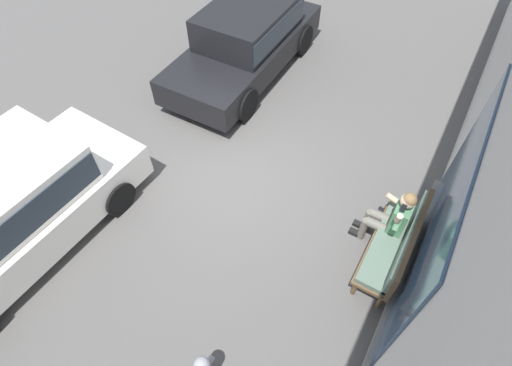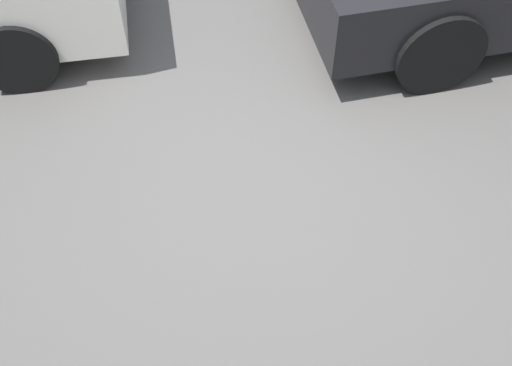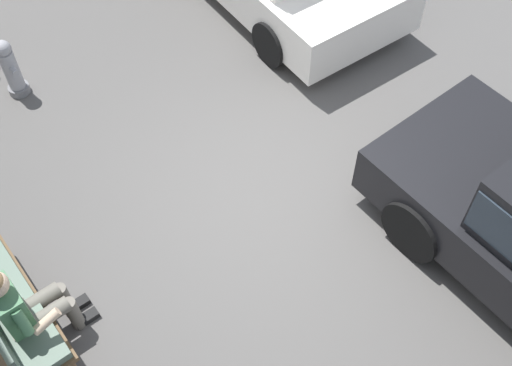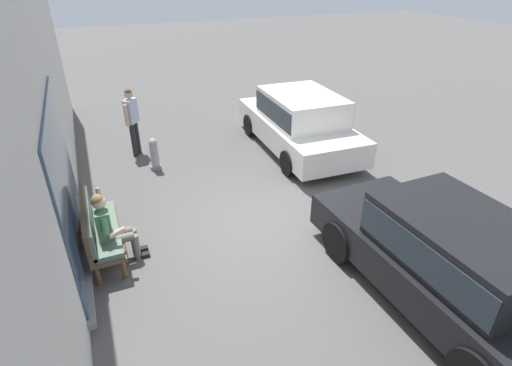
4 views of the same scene
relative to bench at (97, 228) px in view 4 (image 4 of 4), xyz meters
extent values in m
plane|color=#565451|center=(-0.28, -2.90, -0.55)|extent=(60.00, 60.00, 0.00)
cube|color=beige|center=(-0.28, 0.50, 2.17)|extent=(18.00, 0.40, 5.44)
cube|color=#385170|center=(0.00, 0.28, 0.90)|extent=(3.40, 0.03, 2.50)
cube|color=gray|center=(0.00, 0.25, -0.37)|extent=(3.60, 0.12, 0.10)
cylinder|color=brown|center=(0.78, 0.10, -0.37)|extent=(0.07, 0.07, 0.36)
cylinder|color=brown|center=(-0.78, 0.10, -0.37)|extent=(0.07, 0.07, 0.36)
cylinder|color=brown|center=(0.78, -0.29, -0.37)|extent=(0.07, 0.07, 0.36)
cylinder|color=brown|center=(-0.78, -0.29, -0.37)|extent=(0.07, 0.07, 0.36)
cube|color=brown|center=(0.00, -0.09, -0.15)|extent=(1.73, 0.55, 0.06)
cube|color=slate|center=(0.00, -0.09, -0.07)|extent=(1.67, 0.49, 0.10)
cube|color=brown|center=(0.00, 0.14, 0.15)|extent=(1.73, 0.07, 0.55)
cube|color=slate|center=(0.00, 0.08, 0.15)|extent=(1.67, 0.06, 0.47)
cylinder|color=#6B665B|center=(-0.19, -0.33, -0.07)|extent=(0.15, 0.42, 0.15)
cylinder|color=#6B665B|center=(-0.19, -0.54, -0.31)|extent=(0.12, 0.12, 0.47)
cube|color=black|center=(-0.19, -0.62, -0.51)|extent=(0.10, 0.24, 0.07)
cylinder|color=#6B665B|center=(-0.37, -0.33, -0.07)|extent=(0.15, 0.42, 0.15)
cylinder|color=#6B665B|center=(-0.37, -0.54, -0.31)|extent=(0.12, 0.12, 0.47)
cube|color=black|center=(-0.37, -0.62, -0.51)|extent=(0.10, 0.24, 0.07)
cube|color=#6B665B|center=(-0.28, -0.12, -0.07)|extent=(0.34, 0.24, 0.14)
cube|color=#4C7F56|center=(-0.28, -0.12, 0.21)|extent=(0.38, 0.22, 0.56)
sphere|color=beige|center=(-0.28, -0.12, 0.63)|extent=(0.22, 0.22, 0.22)
sphere|color=olive|center=(-0.28, -0.11, 0.66)|extent=(0.20, 0.20, 0.20)
cylinder|color=#4C7F56|center=(-0.52, -0.14, 0.32)|extent=(0.20, 0.10, 0.28)
cylinder|color=beige|center=(-0.57, -0.30, 0.20)|extent=(0.08, 0.27, 0.17)
cylinder|color=#4C7F56|center=(-0.04, -0.12, 0.39)|extent=(0.25, 0.10, 0.22)
cylinder|color=beige|center=(0.03, -0.14, 0.58)|extent=(0.16, 0.08, 0.25)
cube|color=#232328|center=(-0.14, -0.14, 0.62)|extent=(0.02, 0.07, 0.15)
cube|color=black|center=(-3.04, -4.49, 0.00)|extent=(4.38, 1.81, 0.57)
cube|color=black|center=(-3.21, -4.50, 0.62)|extent=(2.29, 1.56, 0.68)
cube|color=#28333D|center=(-3.21, -4.50, 0.62)|extent=(2.25, 1.60, 0.47)
cylinder|color=black|center=(-1.70, -3.64, -0.20)|extent=(0.70, 0.19, 0.69)
cylinder|color=black|center=(-1.67, -5.30, -0.20)|extent=(0.70, 0.19, 0.69)
cube|color=white|center=(2.65, -5.23, -0.01)|extent=(4.37, 2.03, 0.62)
cube|color=white|center=(2.48, -5.22, 0.65)|extent=(2.30, 1.72, 0.70)
cube|color=#28333D|center=(2.48, -5.22, 0.65)|extent=(2.26, 1.76, 0.49)
cylinder|color=black|center=(4.02, -4.41, -0.24)|extent=(0.61, 0.21, 0.61)
cylinder|color=black|center=(3.94, -6.17, -0.24)|extent=(0.61, 0.21, 0.61)
cylinder|color=black|center=(1.36, -4.29, -0.24)|extent=(0.61, 0.21, 0.61)
cylinder|color=black|center=(1.28, -6.05, -0.24)|extent=(0.61, 0.21, 0.61)
cylinder|color=#232326|center=(3.86, -1.13, -0.11)|extent=(0.13, 0.13, 0.88)
cylinder|color=#232326|center=(4.01, -1.24, -0.11)|extent=(0.13, 0.13, 0.88)
cube|color=silver|center=(3.94, -1.19, 0.63)|extent=(0.41, 0.37, 0.60)
cylinder|color=tan|center=(3.75, -1.05, 0.59)|extent=(0.09, 0.09, 0.54)
cylinder|color=tan|center=(4.12, -1.32, 0.59)|extent=(0.09, 0.09, 0.54)
sphere|color=tan|center=(3.94, -1.19, 1.06)|extent=(0.21, 0.21, 0.21)
sphere|color=#4C331E|center=(3.94, -1.19, 1.09)|extent=(0.19, 0.19, 0.19)
cylinder|color=slate|center=(2.86, -1.47, -0.50)|extent=(0.26, 0.26, 0.10)
cylinder|color=#99999E|center=(2.86, -1.47, -0.17)|extent=(0.19, 0.19, 0.55)
sphere|color=#99999E|center=(2.86, -1.47, 0.16)|extent=(0.20, 0.20, 0.20)
cylinder|color=#99999E|center=(2.72, -1.47, -0.09)|extent=(0.10, 0.08, 0.08)
cylinder|color=#99999E|center=(3.00, -1.47, -0.09)|extent=(0.10, 0.08, 0.08)
camera|label=1|loc=(3.60, -0.30, 5.12)|focal=28.00mm
camera|label=2|loc=(0.37, -0.30, 2.91)|focal=45.00mm
camera|label=3|loc=(-3.45, -0.30, 5.22)|focal=45.00mm
camera|label=4|loc=(-6.05, -0.30, 3.86)|focal=28.00mm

